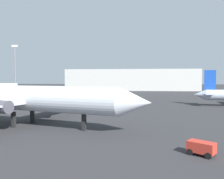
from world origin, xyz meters
name	(u,v)px	position (x,y,z in m)	size (l,w,h in m)	color
airplane_at_gate	(29,98)	(-12.12, 25.01, 4.20)	(36.93, 26.73, 12.04)	silver
airplane_distant	(9,91)	(-42.13, 70.53, 2.64)	(25.54, 16.98, 8.74)	#B2BCCC
baggage_cart	(201,147)	(10.29, 13.63, 0.76)	(2.71, 2.45, 1.30)	red
light_mast_left	(15,68)	(-45.82, 81.64, 11.82)	(2.40, 0.50, 21.09)	slate
terminal_building	(132,80)	(1.13, 136.70, 6.49)	(80.90, 19.13, 12.99)	#B7B7B2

